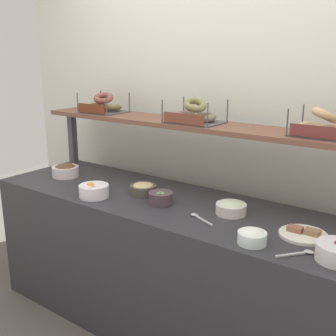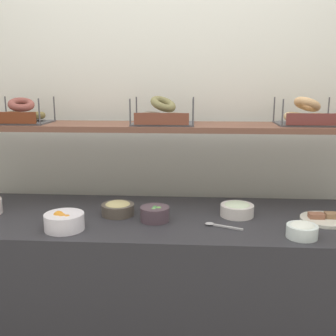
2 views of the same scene
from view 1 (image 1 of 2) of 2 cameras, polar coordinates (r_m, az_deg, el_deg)
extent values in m
plane|color=#595651|center=(2.85, 0.13, -20.79)|extent=(8.00, 8.00, 0.00)
cube|color=white|center=(2.81, 6.82, 5.35)|extent=(3.59, 0.06, 2.40)
cube|color=#2D2D33|center=(2.63, 0.14, -13.28)|extent=(2.39, 0.70, 0.85)
cube|color=#4C4C51|center=(3.34, -12.95, 4.04)|extent=(0.05, 0.05, 0.40)
cube|color=brown|center=(2.56, 3.74, 5.93)|extent=(2.35, 0.32, 0.03)
cylinder|color=white|center=(1.95, 11.45, -9.38)|extent=(0.13, 0.13, 0.06)
ellipsoid|color=white|center=(1.94, 11.49, -8.76)|extent=(0.10, 0.10, 0.04)
cylinder|color=white|center=(3.01, -13.88, -0.46)|extent=(0.19, 0.19, 0.07)
ellipsoid|color=brown|center=(3.00, -13.92, 0.10)|extent=(0.14, 0.14, 0.05)
cylinder|color=#524A40|center=(2.57, -3.43, -2.97)|extent=(0.16, 0.16, 0.06)
ellipsoid|color=#C6BA79|center=(2.56, -3.44, -2.47)|extent=(0.13, 0.13, 0.04)
cylinder|color=silver|center=(2.27, 8.64, -5.56)|extent=(0.17, 0.17, 0.06)
ellipsoid|color=silver|center=(2.26, 8.66, -4.99)|extent=(0.13, 0.13, 0.04)
cylinder|color=#4E3C46|center=(2.39, -1.00, -4.14)|extent=(0.14, 0.14, 0.07)
sphere|color=#4D904A|center=(2.39, -0.99, -3.60)|extent=(0.03, 0.03, 0.03)
sphere|color=#68A25C|center=(2.37, -1.39, -3.72)|extent=(0.03, 0.03, 0.03)
sphere|color=#68AE51|center=(2.37, -0.73, -3.73)|extent=(0.03, 0.03, 0.03)
cylinder|color=white|center=(2.54, -10.13, -3.11)|extent=(0.18, 0.18, 0.08)
sphere|color=orange|center=(2.53, -10.50, -2.64)|extent=(0.04, 0.04, 0.04)
sphere|color=orange|center=(2.50, -10.22, -2.78)|extent=(0.03, 0.03, 0.03)
sphere|color=orange|center=(2.55, -10.60, -2.49)|extent=(0.05, 0.05, 0.05)
cylinder|color=white|center=(2.09, 18.04, -8.69)|extent=(0.23, 0.23, 0.01)
cube|color=#945C43|center=(2.10, 17.05, -7.98)|extent=(0.07, 0.05, 0.02)
cube|color=#936C4A|center=(2.08, 19.21, -8.32)|extent=(0.07, 0.05, 0.02)
cube|color=#B7B7BC|center=(2.16, 4.98, -7.22)|extent=(0.13, 0.07, 0.01)
ellipsoid|color=#B7B7BC|center=(2.23, 3.64, -6.42)|extent=(0.04, 0.03, 0.01)
cube|color=#B7B7BC|center=(1.89, 16.45, -11.33)|extent=(0.10, 0.12, 0.01)
ellipsoid|color=#B7B7BC|center=(1.93, 18.78, -10.82)|extent=(0.04, 0.03, 0.01)
cube|color=#4C4C51|center=(3.03, -8.78, 7.62)|extent=(0.30, 0.24, 0.01)
cylinder|color=#4C4C51|center=(3.05, -12.29, 8.74)|extent=(0.01, 0.01, 0.14)
cylinder|color=#4C4C51|center=(2.85, -8.42, 8.47)|extent=(0.01, 0.01, 0.14)
cylinder|color=#4C4C51|center=(3.21, -9.19, 9.20)|extent=(0.01, 0.01, 0.14)
cylinder|color=#4C4C51|center=(3.01, -5.32, 8.94)|extent=(0.01, 0.01, 0.14)
cube|color=maroon|center=(2.95, -10.47, 8.03)|extent=(0.25, 0.01, 0.06)
torus|color=brown|center=(3.05, -9.90, 8.24)|extent=(0.15, 0.16, 0.06)
torus|color=brown|center=(3.03, -7.72, 8.27)|extent=(0.20, 0.20, 0.06)
torus|color=brown|center=(3.02, -8.85, 9.45)|extent=(0.19, 0.19, 0.08)
cube|color=#4C4C51|center=(2.54, 3.67, 6.29)|extent=(0.33, 0.24, 0.01)
cylinder|color=#4C4C51|center=(2.53, -0.79, 7.79)|extent=(0.01, 0.01, 0.14)
cylinder|color=#4C4C51|center=(2.35, 5.46, 7.15)|extent=(0.01, 0.01, 0.14)
cylinder|color=#4C4C51|center=(2.72, 2.17, 8.30)|extent=(0.01, 0.01, 0.14)
cylinder|color=#4C4C51|center=(2.55, 8.15, 7.70)|extent=(0.01, 0.01, 0.14)
cube|color=brown|center=(2.44, 2.15, 6.78)|extent=(0.28, 0.01, 0.06)
torus|color=#806C5A|center=(2.54, 2.22, 7.11)|extent=(0.17, 0.17, 0.06)
torus|color=#7E7059|center=(2.54, 5.07, 6.94)|extent=(0.16, 0.16, 0.05)
torus|color=olive|center=(2.53, 3.71, 8.62)|extent=(0.20, 0.20, 0.10)
cube|color=#4C4C51|center=(2.26, 20.48, 4.21)|extent=(0.31, 0.24, 0.01)
cylinder|color=#4C4C51|center=(2.19, 16.05, 6.00)|extent=(0.01, 0.01, 0.14)
cylinder|color=#4C4C51|center=(2.40, 18.01, 6.64)|extent=(0.01, 0.01, 0.14)
cube|color=brown|center=(2.14, 19.65, 4.69)|extent=(0.26, 0.01, 0.06)
torus|color=tan|center=(2.24, 19.03, 5.17)|extent=(0.20, 0.20, 0.06)
torus|color=tan|center=(2.28, 21.91, 4.92)|extent=(0.16, 0.16, 0.05)
torus|color=tan|center=(2.24, 20.72, 6.80)|extent=(0.20, 0.20, 0.09)
camera|label=2|loc=(1.20, -55.70, 0.56)|focal=43.55mm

